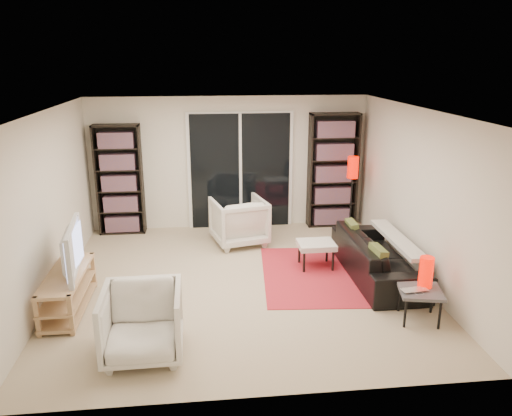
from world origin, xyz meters
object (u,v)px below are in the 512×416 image
object	(u,v)px
bookshelf_left	(120,180)
side_table	(420,293)
ottoman	(316,246)
bookshelf_right	(333,171)
tv_stand	(68,290)
armchair_back	(239,221)
armchair_front	(142,323)
sofa	(378,256)
floor_lamp	(352,175)

from	to	relation	value
bookshelf_left	side_table	size ratio (longest dim) A/B	3.35
bookshelf_left	ottoman	xyz separation A→B (m)	(3.12, -1.93, -0.63)
ottoman	side_table	distance (m)	1.90
bookshelf_right	tv_stand	xyz separation A→B (m)	(-4.11, -2.89, -0.79)
armchair_back	armchair_front	world-z (taller)	armchair_back
tv_stand	sofa	bearing A→B (deg)	7.55
bookshelf_left	sofa	bearing A→B (deg)	-30.67
ottoman	side_table	xyz separation A→B (m)	(0.88, -1.69, 0.01)
bookshelf_right	armchair_back	world-z (taller)	bookshelf_right
bookshelf_right	armchair_front	distance (m)	5.09
sofa	bookshelf_right	bearing A→B (deg)	1.86
sofa	armchair_front	world-z (taller)	armchair_front
tv_stand	armchair_back	size ratio (longest dim) A/B	1.54
side_table	floor_lamp	xyz separation A→B (m)	(0.07, 3.12, 0.71)
armchair_front	sofa	bearing A→B (deg)	27.13
ottoman	bookshelf_left	bearing A→B (deg)	148.32
sofa	armchair_front	xyz separation A→B (m)	(-3.15, -1.68, 0.08)
bookshelf_left	tv_stand	bearing A→B (deg)	-95.13
armchair_front	ottoman	distance (m)	3.13
ottoman	side_table	world-z (taller)	same
sofa	side_table	distance (m)	1.28
bookshelf_right	armchair_back	distance (m)	2.07
armchair_front	ottoman	size ratio (longest dim) A/B	1.54
armchair_back	floor_lamp	world-z (taller)	floor_lamp
armchair_front	floor_lamp	distance (m)	4.86
bookshelf_left	side_table	world-z (taller)	bookshelf_left
tv_stand	sofa	xyz separation A→B (m)	(4.19, 0.55, 0.04)
armchair_front	bookshelf_right	bearing A→B (deg)	51.62
bookshelf_right	ottoman	distance (m)	2.18
armchair_back	ottoman	size ratio (longest dim) A/B	1.59
bookshelf_left	armchair_front	xyz separation A→B (m)	(0.78, -4.01, -0.59)
bookshelf_left	sofa	xyz separation A→B (m)	(3.93, -2.33, -0.67)
bookshelf_right	sofa	distance (m)	2.45
sofa	ottoman	world-z (taller)	sofa
bookshelf_right	armchair_front	xyz separation A→B (m)	(-3.07, -4.01, -0.67)
armchair_back	ottoman	bearing A→B (deg)	119.78
sofa	armchair_front	size ratio (longest dim) A/B	2.47
armchair_back	floor_lamp	xyz separation A→B (m)	(2.02, 0.29, 0.68)
sofa	side_table	world-z (taller)	sofa
bookshelf_right	armchair_back	xyz separation A→B (m)	(-1.80, -0.78, -0.66)
bookshelf_left	bookshelf_right	distance (m)	3.85
armchair_front	ottoman	xyz separation A→B (m)	(2.34, 2.09, -0.04)
tv_stand	bookshelf_right	bearing A→B (deg)	35.08
bookshelf_left	floor_lamp	size ratio (longest dim) A/B	1.39
bookshelf_right	ottoman	xyz separation A→B (m)	(-0.73, -1.93, -0.71)
tv_stand	ottoman	distance (m)	3.51
armchair_back	tv_stand	bearing A→B (deg)	28.87
bookshelf_right	bookshelf_left	bearing A→B (deg)	180.00
sofa	armchair_front	bearing A→B (deg)	117.98
tv_stand	armchair_front	distance (m)	1.54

